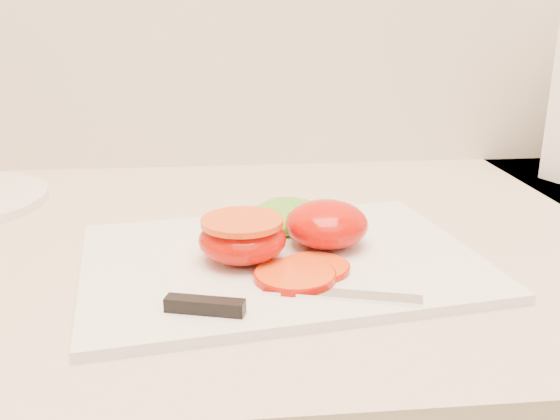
{
  "coord_description": "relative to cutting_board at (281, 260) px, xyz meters",
  "views": [
    {
      "loc": [
        -0.27,
        1.02,
        1.18
      ],
      "look_at": [
        -0.21,
        1.6,
        0.99
      ],
      "focal_mm": 40.0,
      "sensor_mm": 36.0,
      "label": 1
    }
  ],
  "objects": [
    {
      "name": "knife",
      "position": [
        -0.03,
        -0.11,
        0.01
      ],
      "size": [
        0.22,
        0.06,
        0.01
      ],
      "rotation": [
        0.0,
        0.0,
        -0.27
      ],
      "color": "silver",
      "rests_on": "cutting_board"
    },
    {
      "name": "tomato_slice_0",
      "position": [
        0.01,
        -0.06,
        0.01
      ],
      "size": [
        0.07,
        0.07,
        0.01
      ],
      "primitive_type": "cylinder",
      "color": "#FF530B",
      "rests_on": "cutting_board"
    },
    {
      "name": "tomato_half_cut",
      "position": [
        -0.04,
        -0.01,
        0.03
      ],
      "size": [
        0.09,
        0.09,
        0.04
      ],
      "color": "red",
      "rests_on": "cutting_board"
    },
    {
      "name": "lettuce_leaf_0",
      "position": [
        0.02,
        0.09,
        0.02
      ],
      "size": [
        0.12,
        0.13,
        0.02
      ],
      "primitive_type": "ellipsoid",
      "rotation": [
        0.0,
        0.0,
        0.93
      ],
      "color": "#63B730",
      "rests_on": "cutting_board"
    },
    {
      "name": "tomato_half_dome",
      "position": [
        0.05,
        0.02,
        0.03
      ],
      "size": [
        0.09,
        0.09,
        0.05
      ],
      "primitive_type": "ellipsoid",
      "color": "red",
      "rests_on": "cutting_board"
    },
    {
      "name": "cutting_board",
      "position": [
        0.0,
        0.0,
        0.0
      ],
      "size": [
        0.42,
        0.33,
        0.01
      ],
      "primitive_type": "cube",
      "rotation": [
        0.0,
        0.0,
        0.15
      ],
      "color": "white",
      "rests_on": "counter"
    },
    {
      "name": "tomato_slice_1",
      "position": [
        0.03,
        -0.04,
        0.01
      ],
      "size": [
        0.06,
        0.06,
        0.01
      ],
      "primitive_type": "cylinder",
      "color": "#FF530B",
      "rests_on": "cutting_board"
    }
  ]
}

